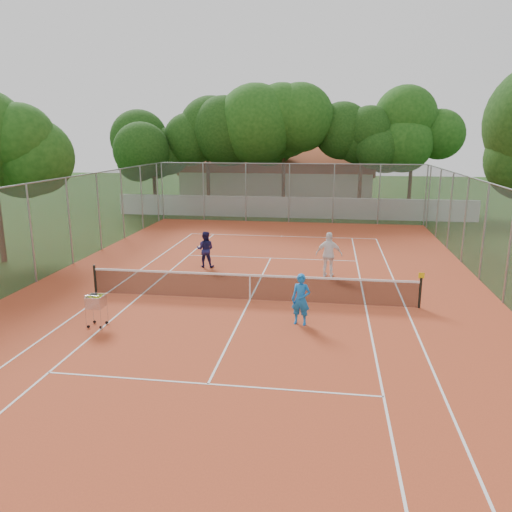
# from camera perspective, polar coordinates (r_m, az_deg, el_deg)

# --- Properties ---
(ground) EXTENTS (120.00, 120.00, 0.00)m
(ground) POSITION_cam_1_polar(r_m,az_deg,el_deg) (18.20, -0.69, -5.08)
(ground) COLOR #17350E
(ground) RESTS_ON ground
(court_pad) EXTENTS (18.00, 34.00, 0.02)m
(court_pad) POSITION_cam_1_polar(r_m,az_deg,el_deg) (18.19, -0.69, -5.05)
(court_pad) COLOR #B24422
(court_pad) RESTS_ON ground
(court_lines) EXTENTS (10.98, 23.78, 0.01)m
(court_lines) POSITION_cam_1_polar(r_m,az_deg,el_deg) (18.19, -0.69, -5.01)
(court_lines) COLOR white
(court_lines) RESTS_ON court_pad
(tennis_net) EXTENTS (11.88, 0.10, 0.98)m
(tennis_net) POSITION_cam_1_polar(r_m,az_deg,el_deg) (18.04, -0.70, -3.55)
(tennis_net) COLOR black
(tennis_net) RESTS_ON court_pad
(perimeter_fence) EXTENTS (18.00, 34.00, 4.00)m
(perimeter_fence) POSITION_cam_1_polar(r_m,az_deg,el_deg) (17.66, -0.71, 1.08)
(perimeter_fence) COLOR slate
(perimeter_fence) RESTS_ON ground
(boundary_wall) EXTENTS (26.00, 0.30, 1.50)m
(boundary_wall) POSITION_cam_1_polar(r_m,az_deg,el_deg) (36.48, 4.03, 5.56)
(boundary_wall) COLOR silver
(boundary_wall) RESTS_ON ground
(clubhouse) EXTENTS (16.40, 9.00, 4.40)m
(clubhouse) POSITION_cam_1_polar(r_m,az_deg,el_deg) (46.40, 2.55, 9.09)
(clubhouse) COLOR beige
(clubhouse) RESTS_ON ground
(tropical_trees) EXTENTS (29.00, 19.00, 10.00)m
(tropical_trees) POSITION_cam_1_polar(r_m,az_deg,el_deg) (39.12, 4.49, 12.34)
(tropical_trees) COLOR black
(tropical_trees) RESTS_ON ground
(player_near) EXTENTS (0.66, 0.51, 1.64)m
(player_near) POSITION_cam_1_polar(r_m,az_deg,el_deg) (15.72, 5.15, -4.97)
(player_near) COLOR blue
(player_near) RESTS_ON court_pad
(player_far_left) EXTENTS (0.80, 0.63, 1.64)m
(player_far_left) POSITION_cam_1_polar(r_m,az_deg,el_deg) (22.59, -5.82, 0.77)
(player_far_left) COLOR #1B194C
(player_far_left) RESTS_ON court_pad
(player_far_right) EXTENTS (1.16, 0.57, 1.90)m
(player_far_right) POSITION_cam_1_polar(r_m,az_deg,el_deg) (21.13, 8.35, 0.17)
(player_far_right) COLOR white
(player_far_right) RESTS_ON court_pad
(ball_hopper) EXTENTS (0.66, 0.66, 1.10)m
(ball_hopper) POSITION_cam_1_polar(r_m,az_deg,el_deg) (16.33, -17.77, -5.86)
(ball_hopper) COLOR silver
(ball_hopper) RESTS_ON court_pad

